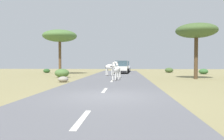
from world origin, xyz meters
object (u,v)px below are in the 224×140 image
at_px(tree_3, 60,36).
at_px(rock_3, 63,79).
at_px(car_0, 122,68).
at_px(zebra_2, 118,69).
at_px(zebra_0, 115,71).
at_px(car_1, 124,67).
at_px(bush_4, 47,71).
at_px(tree_1, 196,31).
at_px(bush_2, 169,70).
at_px(bush_0, 62,73).
at_px(bush_1, 203,71).
at_px(zebra_1, 110,67).

xyz_separation_m(tree_3, rock_3, (3.90, -12.16, -4.78)).
height_order(car_0, rock_3, car_0).
xyz_separation_m(zebra_2, tree_3, (-7.95, 7.73, 4.10)).
relative_size(zebra_0, tree_3, 0.23).
relative_size(car_1, bush_4, 4.24).
height_order(tree_1, bush_2, tree_1).
xyz_separation_m(tree_3, bush_2, (15.29, 5.48, -4.62)).
bearing_deg(zebra_0, bush_0, -12.14).
bearing_deg(bush_2, bush_1, -50.73).
bearing_deg(bush_4, tree_1, -32.41).
relative_size(car_1, bush_2, 3.43).
bearing_deg(bush_2, tree_3, -160.29).
height_order(bush_0, bush_2, bush_0).
distance_m(bush_1, bush_4, 22.12).
distance_m(zebra_0, tree_3, 14.01).
relative_size(bush_0, rock_3, 1.81).
bearing_deg(car_0, zebra_2, 92.90).
bearing_deg(tree_3, tree_1, -28.01).
bearing_deg(car_0, tree_1, 129.00).
bearing_deg(tree_3, bush_1, 3.15).
bearing_deg(rock_3, zebra_1, 68.16).
relative_size(car_1, tree_1, 0.85).
distance_m(bush_2, rock_3, 20.99).
bearing_deg(car_0, zebra_0, 92.71).
xyz_separation_m(zebra_2, bush_1, (10.96, 8.77, -0.55)).
distance_m(tree_1, rock_3, 12.67).
distance_m(car_0, bush_2, 8.02).
relative_size(bush_0, bush_2, 1.16).
distance_m(zebra_1, car_0, 6.41).
relative_size(tree_3, bush_2, 4.60).
bearing_deg(zebra_1, rock_3, 7.09).
relative_size(zebra_1, car_1, 0.38).
bearing_deg(bush_1, bush_4, 173.59).
xyz_separation_m(car_1, bush_2, (6.90, -2.89, -0.47)).
xyz_separation_m(zebra_0, car_0, (0.24, 12.75, -0.01)).
relative_size(tree_1, bush_4, 4.96).
bearing_deg(zebra_1, bush_1, 143.46).
bearing_deg(zebra_2, car_1, 76.01).
relative_size(zebra_2, rock_3, 1.85).
bearing_deg(zebra_2, car_0, 76.66).
bearing_deg(rock_3, bush_1, 41.32).
distance_m(zebra_1, tree_1, 9.53).
relative_size(car_0, rock_3, 5.47).
bearing_deg(zebra_0, bush_2, -89.85).
xyz_separation_m(zebra_0, zebra_2, (0.09, 3.10, 0.05)).
relative_size(tree_3, bush_0, 3.96).
bearing_deg(zebra_0, rock_3, 43.19).
height_order(tree_3, rock_3, tree_3).
relative_size(zebra_2, car_1, 0.35).
bearing_deg(bush_2, zebra_1, -129.98).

